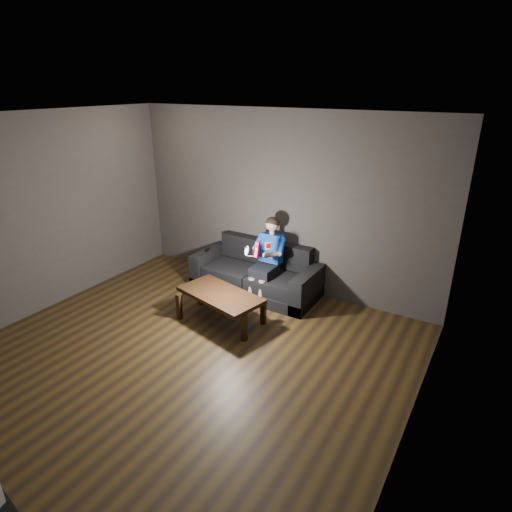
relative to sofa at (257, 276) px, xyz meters
The scene contains 11 objects.
floor 2.13m from the sofa, 85.11° to the right, with size 5.00×5.00×0.00m, color black.
back_wall 1.19m from the sofa, 65.08° to the left, with size 5.00×0.04×2.70m, color #393330.
left_wall 3.33m from the sofa, 137.69° to the right, with size 0.04×5.00×2.70m, color #393330.
right_wall 3.59m from the sofa, 38.23° to the right, with size 0.04×5.00×2.70m, color #393330.
ceiling 3.24m from the sofa, 85.11° to the right, with size 5.00×5.00×0.02m, color silver.
sofa is the anchor object (origin of this frame).
child 0.50m from the sofa, 10.10° to the right, with size 0.48×0.59×1.18m.
wii_remote_red 0.89m from the sofa, 57.90° to the right, with size 0.07×0.09×0.22m.
nunchuk_white 0.80m from the sofa, 74.06° to the right, with size 0.08×0.10×0.15m.
wii_remote_black 0.93m from the sofa, behind, with size 0.07×0.15×0.03m.
coffee_table 1.04m from the sofa, 86.79° to the right, with size 1.26×0.82×0.42m.
Camera 1 is at (2.91, -3.01, 3.02)m, focal length 30.00 mm.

